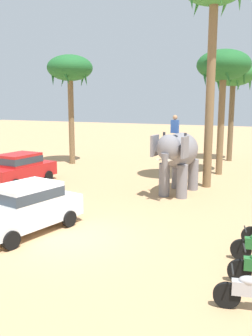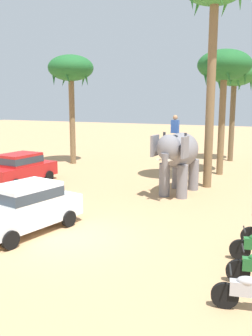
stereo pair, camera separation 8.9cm
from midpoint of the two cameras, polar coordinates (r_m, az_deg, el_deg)
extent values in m
plane|color=tan|center=(12.59, -8.52, -10.64)|extent=(120.00, 120.00, 0.00)
cube|color=white|center=(13.18, -15.68, -6.84)|extent=(2.40, 4.34, 0.76)
cube|color=white|center=(13.05, -15.49, -3.80)|extent=(1.91, 2.34, 0.64)
cube|color=#2D3842|center=(13.05, -15.49, -3.80)|extent=(1.93, 2.37, 0.35)
cylinder|color=black|center=(11.93, -17.76, -10.72)|extent=(0.28, 0.62, 0.60)
cylinder|color=black|center=(13.50, -9.07, -7.85)|extent=(0.28, 0.62, 0.60)
cylinder|color=black|center=(14.69, -13.87, -6.52)|extent=(0.28, 0.62, 0.60)
cube|color=red|center=(20.87, -16.26, -0.57)|extent=(1.97, 4.21, 0.76)
cube|color=red|center=(20.68, -16.55, 1.28)|extent=(1.70, 2.20, 0.64)
cube|color=#2D3842|center=(20.68, -16.55, 1.28)|extent=(1.72, 2.22, 0.35)
cylinder|color=black|center=(22.41, -15.46, -0.79)|extent=(0.22, 0.61, 0.60)
cylinder|color=black|center=(21.28, -12.17, -1.23)|extent=(0.22, 0.61, 0.60)
cylinder|color=black|center=(19.48, -17.06, -2.52)|extent=(0.22, 0.61, 0.60)
ellipsoid|color=slate|center=(18.02, 8.31, 2.80)|extent=(1.68, 3.14, 1.70)
cylinder|color=slate|center=(17.25, 8.61, -2.11)|extent=(0.52, 0.52, 1.60)
cylinder|color=slate|center=(17.53, 5.87, -1.84)|extent=(0.52, 0.52, 1.60)
cylinder|color=slate|center=(18.99, 10.35, -1.01)|extent=(0.52, 0.52, 1.60)
cylinder|color=slate|center=(19.25, 7.84, -0.79)|extent=(0.52, 0.52, 1.60)
ellipsoid|color=slate|center=(16.46, 6.55, 3.18)|extent=(1.13, 1.03, 1.20)
cube|color=slate|center=(16.32, 9.05, 3.23)|extent=(0.14, 0.80, 0.96)
cube|color=slate|center=(16.80, 4.36, 3.53)|extent=(0.14, 0.80, 0.96)
cone|color=slate|center=(16.20, 5.93, -0.51)|extent=(0.37, 0.37, 1.60)
cone|color=beige|center=(16.07, 6.90, 1.20)|extent=(0.14, 0.57, 0.21)
cone|color=beige|center=(16.25, 5.17, 1.33)|extent=(0.14, 0.57, 0.21)
cube|color=#2D519E|center=(17.10, 7.51, 6.46)|extent=(0.35, 0.25, 0.60)
sphere|color=#A87A56|center=(17.08, 7.55, 7.87)|extent=(0.22, 0.22, 0.22)
cylinder|color=#333338|center=(16.98, 9.13, 4.53)|extent=(0.12, 0.12, 0.55)
cylinder|color=#333338|center=(17.32, 5.84, 4.72)|extent=(0.12, 0.12, 0.55)
cylinder|color=black|center=(8.74, 15.20, -18.68)|extent=(0.61, 0.23, 0.60)
ellipsoid|color=#ADADB2|center=(8.59, 18.46, -16.38)|extent=(0.48, 0.33, 0.20)
cylinder|color=black|center=(8.46, 16.04, -15.01)|extent=(0.16, 0.55, 0.04)
cylinder|color=black|center=(9.90, 17.07, -15.15)|extent=(0.61, 0.22, 0.60)
cylinder|color=black|center=(9.67, 17.81, -11.83)|extent=(0.15, 0.55, 0.04)
cylinder|color=black|center=(11.21, 17.32, -12.09)|extent=(0.61, 0.23, 0.60)
cylinder|color=black|center=(11.00, 17.97, -9.10)|extent=(0.16, 0.55, 0.04)
cylinder|color=black|center=(12.37, 18.77, -10.02)|extent=(0.60, 0.28, 0.60)
cylinder|color=brown|center=(28.82, 16.05, 7.31)|extent=(0.40, 0.40, 6.31)
ellipsoid|color=#286B2D|center=(28.86, 16.39, 13.97)|extent=(3.20, 3.20, 1.80)
cone|color=#286B2D|center=(28.67, 18.77, 12.87)|extent=(0.40, 0.92, 1.64)
cone|color=#286B2D|center=(29.90, 17.40, 12.82)|extent=(0.91, 0.57, 1.67)
cone|color=#286B2D|center=(29.69, 14.66, 12.98)|extent=(0.73, 0.83, 1.69)
cone|color=#286B2D|center=(28.31, 14.12, 13.14)|extent=(0.73, 0.83, 1.69)
cone|color=#286B2D|center=(27.65, 16.74, 13.09)|extent=(0.91, 0.57, 1.67)
cylinder|color=brown|center=(19.45, 12.93, 11.39)|extent=(0.44, 0.44, 9.85)
cone|color=#337A38|center=(21.11, 15.28, 23.89)|extent=(0.91, 0.57, 1.67)
cone|color=#337A38|center=(20.98, 11.10, 24.14)|extent=(0.73, 0.83, 1.69)
cylinder|color=brown|center=(23.16, 14.55, 6.90)|extent=(0.40, 0.40, 6.44)
ellipsoid|color=#1E5B28|center=(23.22, 14.94, 15.35)|extent=(3.20, 3.20, 1.80)
cone|color=#1E5B28|center=(22.99, 17.92, 14.00)|extent=(0.40, 0.92, 1.64)
cone|color=#1E5B28|center=(24.24, 16.27, 13.87)|extent=(0.91, 0.57, 1.67)
cone|color=#1E5B28|center=(24.06, 12.85, 14.05)|extent=(0.73, 0.83, 1.69)
cone|color=#1E5B28|center=(22.69, 12.07, 14.32)|extent=(0.73, 0.83, 1.69)
cone|color=#1E5B28|center=(22.00, 15.32, 14.32)|extent=(0.91, 0.57, 1.67)
cylinder|color=brown|center=(26.73, -8.66, 7.72)|extent=(0.40, 0.40, 6.62)
ellipsoid|color=#1E5B28|center=(26.80, -8.87, 15.24)|extent=(3.20, 3.20, 1.80)
cone|color=#1E5B28|center=(26.12, -6.58, 14.32)|extent=(0.40, 0.92, 1.64)
cone|color=#1E5B28|center=(27.53, -6.82, 14.11)|extent=(0.91, 0.57, 1.67)
cone|color=#1E5B28|center=(27.89, -9.72, 13.99)|extent=(0.73, 0.83, 1.69)
cone|color=#1E5B28|center=(26.74, -11.49, 14.10)|extent=(0.73, 0.83, 1.69)
cone|color=#1E5B28|center=(25.61, -9.59, 14.33)|extent=(0.91, 0.57, 1.67)
camera|label=1|loc=(0.04, -90.16, -0.03)|focal=38.92mm
camera|label=2|loc=(0.04, 89.84, 0.03)|focal=38.92mm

